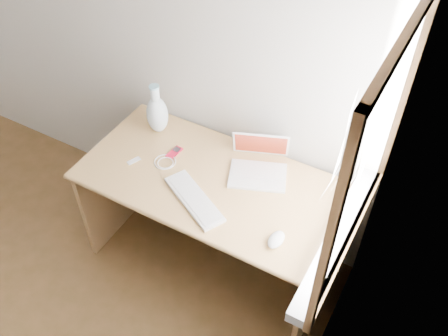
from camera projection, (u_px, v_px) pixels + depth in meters
The scene contains 10 objects.
back_wall at pixel (91, 3), 2.75m from camera, with size 3.50×0.04×2.60m, color beige.
window at pixel (366, 161), 1.90m from camera, with size 0.11×0.99×1.10m.
desk at pixel (218, 195), 2.79m from camera, with size 1.37×0.69×0.72m.
laptop at pixel (261, 166), 2.60m from camera, with size 0.35×0.34×0.20m.
external_keyboard at pixel (194, 199), 2.48m from camera, with size 0.41×0.30×0.02m.
mouse at pixel (276, 240), 2.29m from camera, with size 0.07×0.11×0.04m, color white.
ipod at pixel (174, 152), 2.73m from camera, with size 0.05×0.11×0.01m.
cable_coil at pixel (165, 162), 2.68m from camera, with size 0.12×0.12×0.01m, color white.
remote at pixel (134, 161), 2.69m from camera, with size 0.03×0.07×0.01m, color white.
vase at pixel (157, 113), 2.78m from camera, with size 0.12×0.12×0.31m.
Camera 1 is at (1.91, -0.15, 2.60)m, focal length 40.00 mm.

